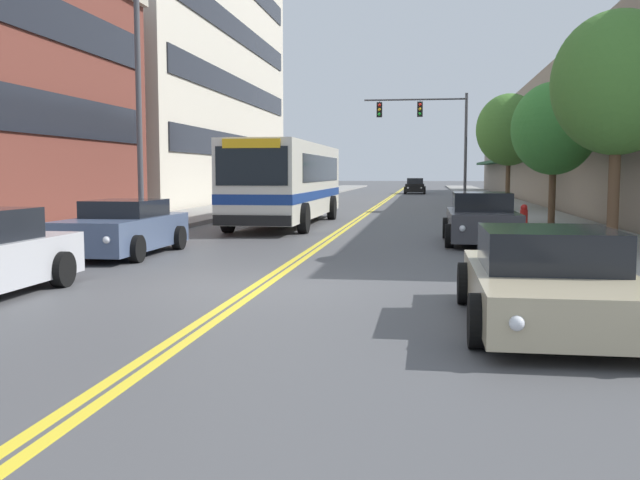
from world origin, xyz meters
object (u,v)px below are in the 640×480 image
(traffic_signal_mast, at_px, (431,126))
(street_tree_right_near, at_px, (618,84))
(car_black_moving_lead, at_px, (415,186))
(street_tree_right_far, at_px, (509,130))
(street_tree_right_mid, at_px, (554,129))
(fire_hydrant, at_px, (524,217))
(car_beige_parked_right_foreground, at_px, (549,281))
(car_slate_blue_parked_left_mid, at_px, (123,229))
(street_lamp_left_near, at_px, (148,62))
(car_dark_grey_parked_right_mid, at_px, (482,220))
(car_charcoal_parked_left_near, at_px, (301,196))
(city_bus, at_px, (288,179))

(traffic_signal_mast, distance_m, street_tree_right_near, 28.08)
(car_black_moving_lead, xyz_separation_m, traffic_signal_mast, (1.30, -22.57, 4.19))
(car_black_moving_lead, relative_size, street_tree_right_far, 0.85)
(street_tree_right_mid, relative_size, fire_hydrant, 6.14)
(traffic_signal_mast, bearing_deg, car_beige_parked_right_foreground, -87.84)
(car_slate_blue_parked_left_mid, distance_m, traffic_signal_mast, 30.08)
(street_lamp_left_near, xyz_separation_m, street_tree_right_near, (12.09, -2.39, -1.10))
(street_tree_right_mid, distance_m, fire_hydrant, 3.68)
(car_dark_grey_parked_right_mid, relative_size, traffic_signal_mast, 0.65)
(car_charcoal_parked_left_near, xyz_separation_m, street_lamp_left_near, (-0.63, -21.21, 4.46))
(street_tree_right_near, bearing_deg, car_slate_blue_parked_left_mid, -174.67)
(street_tree_right_far, bearing_deg, traffic_signal_mast, 115.56)
(car_slate_blue_parked_left_mid, relative_size, car_dark_grey_parked_right_mid, 1.01)
(car_black_moving_lead, height_order, fire_hydrant, car_black_moving_lead)
(car_slate_blue_parked_left_mid, distance_m, car_beige_parked_right_foreground, 11.00)
(car_beige_parked_right_foreground, relative_size, car_black_moving_lead, 0.94)
(car_dark_grey_parked_right_mid, bearing_deg, street_lamp_left_near, -175.55)
(car_beige_parked_right_foreground, bearing_deg, car_charcoal_parked_left_near, 105.68)
(street_tree_right_far, height_order, fire_hydrant, street_tree_right_far)
(street_lamp_left_near, xyz_separation_m, fire_hydrant, (10.94, 3.93, -4.52))
(car_black_moving_lead, bearing_deg, car_dark_grey_parked_right_mid, -86.86)
(car_dark_grey_parked_right_mid, relative_size, street_lamp_left_near, 0.52)
(car_slate_blue_parked_left_mid, height_order, fire_hydrant, car_slate_blue_parked_left_mid)
(car_black_moving_lead, bearing_deg, street_tree_right_near, -83.98)
(street_tree_right_far, bearing_deg, street_tree_right_near, -89.42)
(car_slate_blue_parked_left_mid, height_order, car_beige_parked_right_foreground, car_slate_blue_parked_left_mid)
(car_slate_blue_parked_left_mid, height_order, street_lamp_left_near, street_lamp_left_near)
(street_tree_right_near, xyz_separation_m, fire_hydrant, (-1.15, 6.32, -3.42))
(street_lamp_left_near, distance_m, street_tree_right_mid, 13.56)
(car_beige_parked_right_foreground, distance_m, car_dark_grey_parked_right_mid, 10.84)
(street_lamp_left_near, distance_m, fire_hydrant, 12.47)
(street_lamp_left_near, bearing_deg, car_slate_blue_parked_left_mid, -79.06)
(traffic_signal_mast, height_order, fire_hydrant, traffic_signal_mast)
(car_dark_grey_parked_right_mid, bearing_deg, traffic_signal_mast, 93.00)
(city_bus, bearing_deg, street_tree_right_near, -45.02)
(car_slate_blue_parked_left_mid, relative_size, street_tree_right_far, 0.78)
(car_charcoal_parked_left_near, xyz_separation_m, car_slate_blue_parked_left_mid, (0.03, -24.67, 0.01))
(city_bus, bearing_deg, fire_hydrant, -20.70)
(car_black_moving_lead, bearing_deg, traffic_signal_mast, -86.70)
(traffic_signal_mast, distance_m, fire_hydrant, 22.07)
(traffic_signal_mast, height_order, street_lamp_left_near, street_lamp_left_near)
(street_tree_right_near, bearing_deg, car_charcoal_parked_left_near, 115.90)
(car_black_moving_lead, relative_size, traffic_signal_mast, 0.72)
(car_beige_parked_right_foreground, xyz_separation_m, street_lamp_left_near, (-9.42, 10.11, 4.50))
(street_tree_right_mid, xyz_separation_m, fire_hydrant, (-1.18, -1.93, -2.90))
(city_bus, height_order, car_dark_grey_parked_right_mid, city_bus)
(street_lamp_left_near, xyz_separation_m, street_tree_right_far, (11.89, 17.42, -0.98))
(car_slate_blue_parked_left_mid, xyz_separation_m, street_tree_right_mid, (11.45, 9.32, 2.84))
(car_beige_parked_right_foreground, height_order, street_tree_right_mid, street_tree_right_mid)
(car_black_moving_lead, distance_m, street_lamp_left_near, 48.64)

